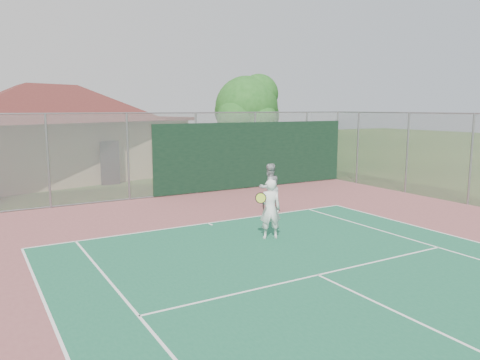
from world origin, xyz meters
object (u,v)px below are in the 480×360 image
Objects in this scene: clubhouse at (49,122)px; tree at (248,110)px; player_grey_back at (269,188)px; player_white_front at (270,209)px.

clubhouse is 10.55m from tree.
tree is 8.82m from player_grey_back.
clubhouse is 14.14m from player_grey_back.
player_white_front is at bearing -92.18° from clubhouse.
player_grey_back is at bearing -116.09° from tree.
player_white_front is (-5.67, -10.50, -2.73)m from tree.
clubhouse reaches higher than player_white_front.
player_grey_back is at bearing -103.41° from player_white_front.
tree reaches higher than player_white_front.
clubhouse is at bearing -57.63° from player_white_front.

